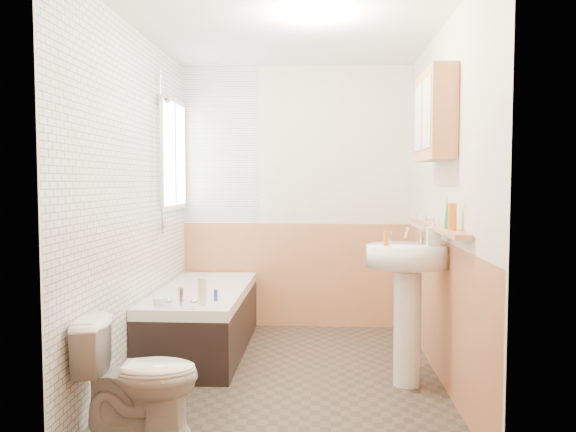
# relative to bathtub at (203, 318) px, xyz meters

# --- Properties ---
(floor) EXTENTS (2.80, 2.80, 0.00)m
(floor) POSITION_rel_bathtub_xyz_m (0.73, -0.55, -0.27)
(floor) COLOR #312A23
(floor) RESTS_ON ground
(ceiling) EXTENTS (2.80, 2.80, 0.00)m
(ceiling) POSITION_rel_bathtub_xyz_m (0.73, -0.55, 2.23)
(ceiling) COLOR white
(ceiling) RESTS_ON ground
(wall_back) EXTENTS (2.20, 0.02, 2.50)m
(wall_back) POSITION_rel_bathtub_xyz_m (0.73, 0.86, 0.98)
(wall_back) COLOR beige
(wall_back) RESTS_ON ground
(wall_front) EXTENTS (2.20, 0.02, 2.50)m
(wall_front) POSITION_rel_bathtub_xyz_m (0.73, -1.96, 0.98)
(wall_front) COLOR beige
(wall_front) RESTS_ON ground
(wall_left) EXTENTS (0.02, 2.80, 2.50)m
(wall_left) POSITION_rel_bathtub_xyz_m (-0.38, -0.55, 0.98)
(wall_left) COLOR beige
(wall_left) RESTS_ON ground
(wall_right) EXTENTS (0.02, 2.80, 2.50)m
(wall_right) POSITION_rel_bathtub_xyz_m (1.84, -0.55, 0.98)
(wall_right) COLOR beige
(wall_right) RESTS_ON ground
(wainscot_right) EXTENTS (0.01, 2.80, 1.00)m
(wainscot_right) POSITION_rel_bathtub_xyz_m (1.82, -0.55, 0.23)
(wainscot_right) COLOR tan
(wainscot_right) RESTS_ON wall_right
(wainscot_front) EXTENTS (2.20, 0.01, 1.00)m
(wainscot_front) POSITION_rel_bathtub_xyz_m (0.73, -1.93, 0.23)
(wainscot_front) COLOR tan
(wainscot_front) RESTS_ON wall_front
(wainscot_back) EXTENTS (2.20, 0.01, 1.00)m
(wainscot_back) POSITION_rel_bathtub_xyz_m (0.73, 0.84, 0.23)
(wainscot_back) COLOR tan
(wainscot_back) RESTS_ON wall_back
(tile_cladding_left) EXTENTS (0.01, 2.80, 2.50)m
(tile_cladding_left) POSITION_rel_bathtub_xyz_m (-0.36, -0.55, 0.98)
(tile_cladding_left) COLOR white
(tile_cladding_left) RESTS_ON wall_left
(tile_return_back) EXTENTS (0.75, 0.01, 1.50)m
(tile_return_back) POSITION_rel_bathtub_xyz_m (0.00, 0.84, 1.48)
(tile_return_back) COLOR white
(tile_return_back) RESTS_ON wall_back
(window) EXTENTS (0.03, 0.79, 0.99)m
(window) POSITION_rel_bathtub_xyz_m (-0.33, 0.40, 1.38)
(window) COLOR white
(window) RESTS_ON wall_left
(bathtub) EXTENTS (0.70, 1.64, 0.67)m
(bathtub) POSITION_rel_bathtub_xyz_m (0.00, 0.00, 0.00)
(bathtub) COLOR black
(bathtub) RESTS_ON floor
(shower_riser) EXTENTS (0.11, 0.09, 1.31)m
(shower_riser) POSITION_rel_bathtub_xyz_m (-0.31, -0.06, 1.47)
(shower_riser) COLOR silver
(shower_riser) RESTS_ON wall_left
(toilet) EXTENTS (0.70, 0.45, 0.65)m
(toilet) POSITION_rel_bathtub_xyz_m (-0.03, -1.55, 0.05)
(toilet) COLOR white
(toilet) RESTS_ON floor
(sink) EXTENTS (0.57, 0.46, 1.09)m
(sink) POSITION_rel_bathtub_xyz_m (1.57, -0.69, 0.42)
(sink) COLOR white
(sink) RESTS_ON floor
(pine_shelf) EXTENTS (0.10, 1.50, 0.03)m
(pine_shelf) POSITION_rel_bathtub_xyz_m (1.77, -0.62, 0.82)
(pine_shelf) COLOR tan
(pine_shelf) RESTS_ON wall_right
(medicine_cabinet) EXTENTS (0.17, 0.67, 0.60)m
(medicine_cabinet) POSITION_rel_bathtub_xyz_m (1.74, -0.64, 1.57)
(medicine_cabinet) COLOR tan
(medicine_cabinet) RESTS_ON wall_right
(foam_can) EXTENTS (0.06, 0.06, 0.17)m
(foam_can) POSITION_rel_bathtub_xyz_m (1.77, -1.09, 0.92)
(foam_can) COLOR orange
(foam_can) RESTS_ON pine_shelf
(green_bottle) EXTENTS (0.05, 0.05, 0.21)m
(green_bottle) POSITION_rel_bathtub_xyz_m (1.77, -0.94, 0.94)
(green_bottle) COLOR #388447
(green_bottle) RESTS_ON pine_shelf
(black_jar) EXTENTS (0.06, 0.06, 0.04)m
(black_jar) POSITION_rel_bathtub_xyz_m (1.77, -0.11, 0.85)
(black_jar) COLOR silver
(black_jar) RESTS_ON pine_shelf
(soap_bottle) EXTENTS (0.08, 0.18, 0.08)m
(soap_bottle) POSITION_rel_bathtub_xyz_m (1.73, -0.73, 0.74)
(soap_bottle) COLOR silver
(soap_bottle) RESTS_ON sink
(clear_bottle) EXTENTS (0.05, 0.05, 0.10)m
(clear_bottle) POSITION_rel_bathtub_xyz_m (1.41, -0.76, 0.75)
(clear_bottle) COLOR orange
(clear_bottle) RESTS_ON sink
(blue_gel) EXTENTS (0.06, 0.04, 0.19)m
(blue_gel) POSITION_rel_bathtub_xyz_m (0.13, -0.63, 0.35)
(blue_gel) COLOR silver
(blue_gel) RESTS_ON bathtub
(cream_jar) EXTENTS (0.11, 0.11, 0.05)m
(cream_jar) POSITION_rel_bathtub_xyz_m (-0.17, -0.67, 0.28)
(cream_jar) COLOR silver
(cream_jar) RESTS_ON bathtub
(orange_bottle) EXTENTS (0.03, 0.03, 0.08)m
(orange_bottle) POSITION_rel_bathtub_xyz_m (0.20, -0.49, 0.29)
(orange_bottle) COLOR #19339E
(orange_bottle) RESTS_ON bathtub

